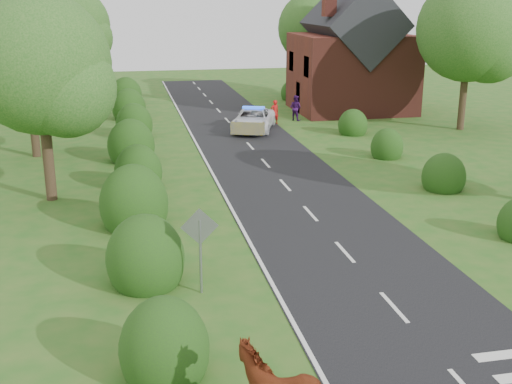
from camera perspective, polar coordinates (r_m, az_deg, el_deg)
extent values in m
plane|color=#25621B|center=(18.06, 12.16, -10.03)|extent=(120.00, 120.00, 0.00)
cube|color=black|center=(31.45, 1.26, 2.11)|extent=(6.00, 70.00, 0.02)
cube|color=white|center=(18.05, 12.16, -9.96)|extent=(0.12, 1.80, 0.01)
cube|color=white|center=(21.41, 7.90, -5.29)|extent=(0.12, 1.80, 0.01)
cube|color=white|center=(24.97, 4.86, -1.91)|extent=(0.12, 1.80, 0.01)
cube|color=white|center=(28.64, 2.60, 0.63)|extent=(0.12, 1.80, 0.01)
cube|color=white|center=(32.39, 0.86, 2.58)|extent=(0.12, 1.80, 0.01)
cube|color=white|center=(36.20, -0.52, 4.12)|extent=(0.12, 1.80, 0.01)
cube|color=white|center=(40.04, -1.65, 5.37)|extent=(0.12, 1.80, 0.01)
cube|color=white|center=(43.91, -2.57, 6.40)|extent=(0.12, 1.80, 0.01)
cube|color=white|center=(47.80, -3.35, 7.26)|extent=(0.12, 1.80, 0.01)
cube|color=white|center=(51.71, -4.02, 7.98)|extent=(0.12, 1.80, 0.01)
cube|color=white|center=(55.63, -4.59, 8.61)|extent=(0.12, 1.80, 0.01)
cube|color=white|center=(59.56, -5.09, 9.15)|extent=(0.12, 1.80, 0.01)
cube|color=white|center=(63.50, -5.53, 9.62)|extent=(0.12, 1.80, 0.01)
cube|color=white|center=(30.94, -3.99, 1.85)|extent=(0.12, 70.00, 0.01)
cube|color=white|center=(16.52, 20.73, -13.44)|extent=(1.20, 0.35, 0.01)
ellipsoid|color=#223F19|center=(14.65, -8.14, -13.67)|extent=(2.00, 2.10, 2.40)
ellipsoid|color=#223F19|center=(19.09, -9.80, -5.90)|extent=(2.30, 2.41, 2.70)
ellipsoid|color=#223F19|center=(23.75, -10.79, -1.12)|extent=(2.50, 2.62, 3.00)
ellipsoid|color=#223F19|center=(28.59, -10.42, 1.71)|extent=(2.10, 2.20, 2.50)
ellipsoid|color=#223F19|center=(33.42, -11.04, 4.03)|extent=(2.40, 2.52, 2.80)
ellipsoid|color=#223F19|center=(39.31, -10.78, 5.89)|extent=(2.20, 2.31, 2.60)
ellipsoid|color=#223F19|center=(45.21, -11.23, 7.32)|extent=(2.30, 2.41, 2.70)
ellipsoid|color=#223F19|center=(51.14, -11.46, 8.43)|extent=(2.40, 2.52, 2.80)
ellipsoid|color=#223F19|center=(29.04, 16.34, 1.31)|extent=(1.90, 2.00, 2.10)
ellipsoid|color=#223F19|center=(34.24, 11.57, 3.93)|extent=(1.70, 1.78, 2.00)
ellipsoid|color=#223F19|center=(39.80, 8.60, 5.89)|extent=(1.80, 1.89, 2.00)
ellipsoid|color=#223F19|center=(52.91, 3.15, 8.78)|extent=(1.70, 1.78, 2.00)
cylinder|color=#332316|center=(27.48, -18.03, 3.31)|extent=(0.44, 0.44, 3.96)
sphere|color=#184F15|center=(26.91, -18.73, 10.77)|extent=(5.60, 5.60, 5.60)
sphere|color=#5C8135|center=(26.36, -16.54, 8.88)|extent=(3.92, 3.92, 3.92)
cylinder|color=#332316|center=(35.47, -19.18, 5.96)|extent=(0.44, 0.44, 3.74)
sphere|color=#184F15|center=(35.03, -19.72, 11.42)|extent=(5.60, 5.60, 5.60)
sphere|color=#5C8135|center=(34.44, -18.06, 10.06)|extent=(3.92, 3.92, 3.92)
cylinder|color=#332316|center=(45.39, -19.67, 8.85)|extent=(0.44, 0.44, 4.84)
sphere|color=#184F15|center=(45.05, -20.24, 14.38)|extent=(6.80, 6.80, 6.80)
sphere|color=#5C8135|center=(44.27, -18.65, 13.07)|extent=(4.76, 4.76, 4.76)
cylinder|color=#332316|center=(55.06, -15.72, 10.12)|extent=(0.44, 0.44, 4.18)
sphere|color=#184F15|center=(54.78, -16.04, 14.06)|extent=(6.00, 6.00, 6.00)
sphere|color=#5C8135|center=(54.17, -14.87, 13.12)|extent=(4.20, 4.20, 4.20)
cylinder|color=#332316|center=(42.55, 17.94, 8.23)|extent=(0.44, 0.44, 4.40)
sphere|color=#184F15|center=(42.18, 18.44, 13.59)|extent=(6.40, 6.40, 6.40)
sphere|color=#5C8135|center=(42.26, 20.09, 12.08)|extent=(4.48, 4.48, 4.48)
cylinder|color=#332316|center=(55.29, 5.08, 10.59)|extent=(0.44, 0.44, 3.96)
sphere|color=#184F15|center=(55.01, 5.18, 14.32)|extent=(6.00, 6.00, 6.00)
sphere|color=#5C8135|center=(54.80, 6.42, 13.33)|extent=(4.20, 4.20, 4.20)
cylinder|color=gray|center=(18.12, -4.96, -5.76)|extent=(0.08, 0.08, 2.20)
cube|color=gray|center=(17.79, -5.03, -3.08)|extent=(1.06, 0.04, 1.06)
cube|color=maroon|center=(47.82, 8.48, 10.41)|extent=(8.00, 7.00, 5.50)
cube|color=black|center=(47.56, 8.66, 14.54)|extent=(5.94, 7.40, 5.94)
cube|color=maroon|center=(44.81, 6.53, 16.27)|extent=(0.80, 0.80, 1.60)
imported|color=white|center=(40.43, -0.22, 6.45)|extent=(3.80, 5.41, 1.37)
cube|color=yellow|center=(38.01, -0.76, 5.66)|extent=(1.95, 0.75, 0.75)
cube|color=blue|center=(40.30, -0.22, 7.52)|extent=(1.38, 0.72, 0.14)
imported|color=red|center=(42.57, 1.67, 7.12)|extent=(0.66, 0.52, 1.59)
imported|color=#35104C|center=(43.86, 3.53, 7.47)|extent=(1.05, 1.04, 1.71)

